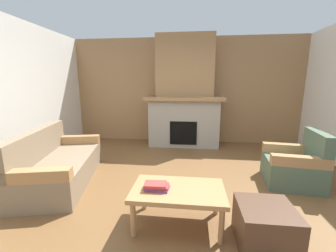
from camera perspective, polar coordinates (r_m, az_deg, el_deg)
The scene contains 8 objects.
ground at distance 3.08m, azimuth 2.14°, elevation -18.60°, with size 9.00×9.00×0.00m, color brown.
wall_back_wood_panel at distance 5.67m, azimuth 4.64°, elevation 9.45°, with size 6.00×0.12×2.70m, color #997047.
fireplace at distance 5.30m, azimuth 4.47°, elevation 7.31°, with size 1.90×0.82×2.70m.
couch at distance 3.79m, azimuth -27.65°, elevation -9.32°, with size 1.23×1.94×0.85m.
armchair at distance 3.86m, azimuth 31.22°, elevation -9.20°, with size 0.85×0.85×0.85m.
coffee_table at distance 2.40m, azimuth 2.75°, elevation -17.72°, with size 1.00×0.60×0.43m.
ottoman at distance 2.43m, azimuth 24.81°, elevation -23.36°, with size 0.52×0.52×0.40m, color #4C3323.
book_stack_near_edge at distance 2.35m, azimuth -3.14°, elevation -15.95°, with size 0.27×0.18×0.07m.
Camera 1 is at (0.20, -2.66, 1.54)m, focal length 22.48 mm.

